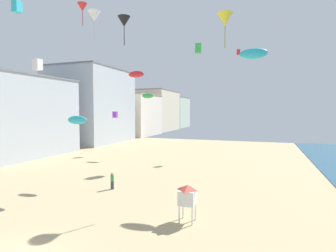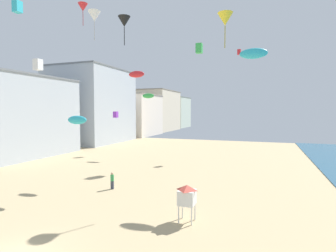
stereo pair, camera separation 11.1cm
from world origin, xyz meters
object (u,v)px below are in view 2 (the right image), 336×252
at_px(kite_flyer, 112,180).
at_px(kite_yellow_delta, 225,19).
at_px(kite_green_parafoil, 148,96).
at_px(kite_white_delta, 94,16).
at_px(kite_black_delta, 124,22).
at_px(kite_white_box, 38,65).
at_px(kite_red_parafoil, 136,74).
at_px(kite_green_box, 199,48).
at_px(lifeguard_stand, 187,195).
at_px(kite_cyan_parafoil, 253,53).
at_px(kite_purple_box, 116,115).
at_px(kite_cyan_box, 17,7).
at_px(kite_cyan_parafoil_2, 77,120).
at_px(kite_red_delta, 83,7).
at_px(kite_red_box, 239,52).

bearing_deg(kite_flyer, kite_yellow_delta, -78.60).
distance_m(kite_green_parafoil, kite_white_delta, 17.03).
height_order(kite_black_delta, kite_white_box, kite_black_delta).
bearing_deg(kite_flyer, kite_red_parafoil, -8.16).
relative_size(kite_red_parafoil, kite_green_box, 1.38).
bearing_deg(kite_white_delta, kite_yellow_delta, -2.08).
relative_size(lifeguard_stand, kite_green_parafoil, 1.20).
height_order(kite_flyer, kite_black_delta, kite_black_delta).
distance_m(kite_green_parafoil, kite_yellow_delta, 22.33).
xyz_separation_m(kite_black_delta, kite_white_box, (-7.81, -5.23, -5.34)).
bearing_deg(kite_flyer, kite_white_delta, 37.89).
height_order(kite_cyan_parafoil, kite_yellow_delta, kite_yellow_delta).
relative_size(kite_green_parafoil, kite_green_box, 1.50).
bearing_deg(kite_yellow_delta, kite_white_box, -170.48).
xyz_separation_m(kite_purple_box, kite_green_parafoil, (6.28, 0.17, 3.20)).
xyz_separation_m(kite_purple_box, kite_cyan_box, (0.46, -19.99, 11.50)).
height_order(kite_white_delta, kite_white_box, kite_white_delta).
xyz_separation_m(kite_green_parafoil, kite_yellow_delta, (14.99, -15.39, 6.12)).
height_order(kite_flyer, kite_green_box, kite_green_box).
distance_m(kite_cyan_box, kite_green_box, 23.73).
bearing_deg(kite_cyan_parafoil_2, kite_cyan_parafoil, 22.36).
bearing_deg(kite_red_delta, kite_purple_box, 85.51).
bearing_deg(kite_yellow_delta, kite_cyan_box, -167.07).
bearing_deg(kite_green_box, kite_white_box, -129.73).
height_order(kite_cyan_parafoil, kite_cyan_parafoil_2, kite_cyan_parafoil).
relative_size(kite_green_parafoil, kite_white_box, 1.80).
bearing_deg(kite_red_parafoil, kite_white_delta, -165.97).
distance_m(kite_cyan_parafoil, kite_cyan_parafoil_2, 17.38).
xyz_separation_m(kite_red_delta, kite_green_box, (16.12, 6.14, -5.90)).
xyz_separation_m(kite_flyer, kite_yellow_delta, (10.11, 3.95, 15.36)).
relative_size(kite_white_delta, kite_yellow_delta, 1.01).
distance_m(lifeguard_stand, kite_red_delta, 33.69).
bearing_deg(kite_white_box, kite_cyan_box, -125.87).
bearing_deg(kite_yellow_delta, lifeguard_stand, -97.47).
distance_m(kite_cyan_box, kite_white_box, 6.08).
bearing_deg(kite_purple_box, kite_red_delta, -94.49).
height_order(kite_purple_box, kite_yellow_delta, kite_yellow_delta).
relative_size(lifeguard_stand, kite_white_box, 2.15).
height_order(kite_cyan_parafoil, kite_black_delta, kite_black_delta).
height_order(kite_red_parafoil, kite_black_delta, kite_black_delta).
bearing_deg(kite_white_delta, kite_purple_box, 112.88).
height_order(kite_flyer, kite_cyan_parafoil, kite_cyan_parafoil).
distance_m(lifeguard_stand, kite_yellow_delta, 16.98).
xyz_separation_m(kite_red_parafoil, kite_red_delta, (-11.59, 5.63, 11.05)).
height_order(kite_purple_box, kite_cyan_box, kite_cyan_box).
height_order(lifeguard_stand, kite_white_delta, kite_white_delta).
height_order(kite_white_box, kite_yellow_delta, kite_yellow_delta).
bearing_deg(kite_green_parafoil, kite_white_delta, -90.34).
xyz_separation_m(kite_flyer, kite_red_box, (9.33, 26.18, 16.91)).
relative_size(kite_black_delta, kite_red_delta, 1.03).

